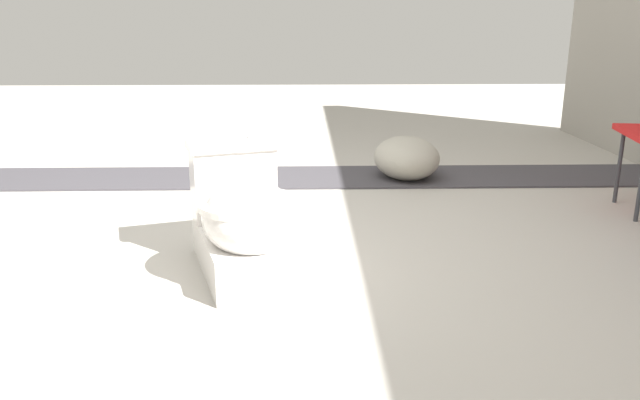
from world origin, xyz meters
The scene contains 4 objects.
ground_plane centered at (0.00, 0.00, 0.00)m, with size 14.00×14.00×0.00m, color #B7B2A8.
gravel_strip centered at (-1.30, 0.50, 0.01)m, with size 0.56×8.00×0.01m, color #423F44.
toilet centered at (0.22, 0.10, 0.22)m, with size 0.71×0.54×0.52m.
boulder_near centered at (-1.27, 0.99, 0.14)m, with size 0.49×0.41×0.27m, color #ADA899.
Camera 1 is at (2.56, 0.34, 0.99)m, focal length 35.00 mm.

